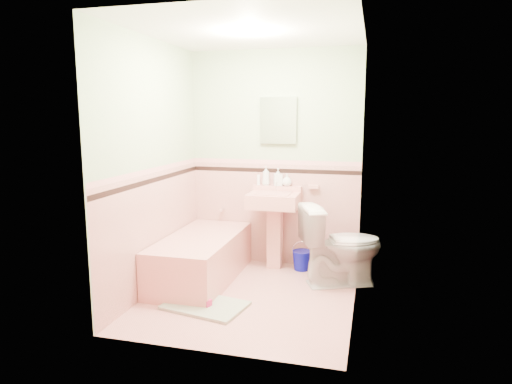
% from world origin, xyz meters
% --- Properties ---
extents(floor, '(2.20, 2.20, 0.00)m').
position_xyz_m(floor, '(0.00, 0.00, 0.00)').
color(floor, '#DA968E').
rests_on(floor, ground).
extents(ceiling, '(2.20, 2.20, 0.00)m').
position_xyz_m(ceiling, '(0.00, 0.00, 2.50)').
color(ceiling, white).
rests_on(ceiling, ground).
extents(wall_back, '(2.50, 0.00, 2.50)m').
position_xyz_m(wall_back, '(0.00, 1.10, 1.25)').
color(wall_back, beige).
rests_on(wall_back, ground).
extents(wall_front, '(2.50, 0.00, 2.50)m').
position_xyz_m(wall_front, '(0.00, -1.10, 1.25)').
color(wall_front, beige).
rests_on(wall_front, ground).
extents(wall_left, '(0.00, 2.50, 2.50)m').
position_xyz_m(wall_left, '(-1.00, 0.00, 1.25)').
color(wall_left, beige).
rests_on(wall_left, ground).
extents(wall_right, '(0.00, 2.50, 2.50)m').
position_xyz_m(wall_right, '(1.00, 0.00, 1.25)').
color(wall_right, beige).
rests_on(wall_right, ground).
extents(wainscot_back, '(2.00, 0.00, 2.00)m').
position_xyz_m(wainscot_back, '(0.00, 1.09, 0.60)').
color(wainscot_back, '#DC9B94').
rests_on(wainscot_back, ground).
extents(wainscot_front, '(2.00, 0.00, 2.00)m').
position_xyz_m(wainscot_front, '(0.00, -1.09, 0.60)').
color(wainscot_front, '#DC9B94').
rests_on(wainscot_front, ground).
extents(wainscot_left, '(0.00, 2.20, 2.20)m').
position_xyz_m(wainscot_left, '(-0.99, 0.00, 0.60)').
color(wainscot_left, '#DC9B94').
rests_on(wainscot_left, ground).
extents(wainscot_right, '(0.00, 2.20, 2.20)m').
position_xyz_m(wainscot_right, '(0.99, 0.00, 0.60)').
color(wainscot_right, '#DC9B94').
rests_on(wainscot_right, ground).
extents(accent_back, '(2.00, 0.00, 2.00)m').
position_xyz_m(accent_back, '(0.00, 1.08, 1.12)').
color(accent_back, black).
rests_on(accent_back, ground).
extents(accent_front, '(2.00, 0.00, 2.00)m').
position_xyz_m(accent_front, '(0.00, -1.08, 1.12)').
color(accent_front, black).
rests_on(accent_front, ground).
extents(accent_left, '(0.00, 2.20, 2.20)m').
position_xyz_m(accent_left, '(-0.98, 0.00, 1.12)').
color(accent_left, black).
rests_on(accent_left, ground).
extents(accent_right, '(0.00, 2.20, 2.20)m').
position_xyz_m(accent_right, '(0.98, 0.00, 1.12)').
color(accent_right, black).
rests_on(accent_right, ground).
extents(cap_back, '(2.00, 0.00, 2.00)m').
position_xyz_m(cap_back, '(0.00, 1.08, 1.22)').
color(cap_back, '#DA9391').
rests_on(cap_back, ground).
extents(cap_front, '(2.00, 0.00, 2.00)m').
position_xyz_m(cap_front, '(0.00, -1.08, 1.22)').
color(cap_front, '#DA9391').
rests_on(cap_front, ground).
extents(cap_left, '(0.00, 2.20, 2.20)m').
position_xyz_m(cap_left, '(-0.98, 0.00, 1.22)').
color(cap_left, '#DA9391').
rests_on(cap_left, ground).
extents(cap_right, '(0.00, 2.20, 2.20)m').
position_xyz_m(cap_right, '(0.98, 0.00, 1.22)').
color(cap_right, '#DA9391').
rests_on(cap_right, ground).
extents(bathtub, '(0.70, 1.50, 0.45)m').
position_xyz_m(bathtub, '(-0.63, 0.33, 0.23)').
color(bathtub, tan).
rests_on(bathtub, floor).
extents(tub_faucet, '(0.04, 0.12, 0.04)m').
position_xyz_m(tub_faucet, '(-0.63, 1.05, 0.63)').
color(tub_faucet, silver).
rests_on(tub_faucet, wall_back).
extents(sink, '(0.57, 0.48, 0.89)m').
position_xyz_m(sink, '(0.05, 0.86, 0.44)').
color(sink, tan).
rests_on(sink, floor).
extents(sink_faucet, '(0.02, 0.02, 0.10)m').
position_xyz_m(sink_faucet, '(0.05, 1.00, 0.95)').
color(sink_faucet, silver).
rests_on(sink_faucet, sink).
extents(medicine_cabinet, '(0.42, 0.04, 0.53)m').
position_xyz_m(medicine_cabinet, '(0.05, 1.07, 1.70)').
color(medicine_cabinet, white).
rests_on(medicine_cabinet, wall_back).
extents(soap_dish, '(0.12, 0.07, 0.04)m').
position_xyz_m(soap_dish, '(0.47, 1.06, 0.95)').
color(soap_dish, tan).
rests_on(soap_dish, wall_back).
extents(soap_bottle_left, '(0.11, 0.11, 0.22)m').
position_xyz_m(soap_bottle_left, '(-0.09, 1.04, 1.06)').
color(soap_bottle_left, '#B2B2B2').
rests_on(soap_bottle_left, sink).
extents(soap_bottle_mid, '(0.12, 0.12, 0.20)m').
position_xyz_m(soap_bottle_mid, '(0.06, 1.04, 1.05)').
color(soap_bottle_mid, '#B2B2B2').
rests_on(soap_bottle_mid, sink).
extents(soap_bottle_right, '(0.12, 0.12, 0.14)m').
position_xyz_m(soap_bottle_right, '(0.16, 1.04, 1.02)').
color(soap_bottle_right, '#B2B2B2').
rests_on(soap_bottle_right, sink).
extents(tube, '(0.04, 0.04, 0.12)m').
position_xyz_m(tube, '(-0.18, 1.04, 1.01)').
color(tube, white).
rests_on(tube, sink).
extents(toilet, '(0.95, 0.76, 0.85)m').
position_xyz_m(toilet, '(0.83, 0.57, 0.43)').
color(toilet, white).
rests_on(toilet, floor).
extents(bucket, '(0.25, 0.25, 0.22)m').
position_xyz_m(bucket, '(0.37, 0.91, 0.11)').
color(bucket, '#090B90').
rests_on(bucket, floor).
extents(bath_mat, '(0.80, 0.61, 0.03)m').
position_xyz_m(bath_mat, '(-0.33, -0.34, 0.01)').
color(bath_mat, '#929E83').
rests_on(bath_mat, floor).
extents(shoe, '(0.17, 0.12, 0.06)m').
position_xyz_m(shoe, '(-0.34, -0.37, 0.06)').
color(shoe, '#BF1E59').
rests_on(shoe, bath_mat).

